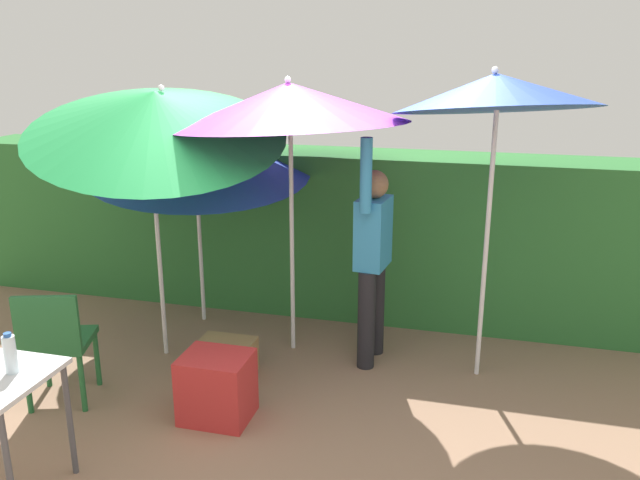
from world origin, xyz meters
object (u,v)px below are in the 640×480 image
Objects in this scene: person_vendor at (373,253)px; cooler_box at (217,387)px; umbrella_yellow at (156,114)px; umbrella_rainbow at (496,92)px; umbrella_navy at (198,152)px; umbrella_orange at (289,104)px; bottle_water at (10,354)px; crate_cardboard at (226,358)px; chair_plastic at (56,339)px.

cooler_box is at bearing -127.32° from person_vendor.
umbrella_yellow is 2.12m from cooler_box.
umbrella_rainbow is 1.20× the size of umbrella_navy.
umbrella_rainbow is 1.55m from umbrella_orange.
bottle_water is (-2.50, -2.11, -1.32)m from umbrella_rainbow.
umbrella_orange is 2.06m from crate_cardboard.
bottle_water reaches higher than crate_cardboard.
umbrella_orange is at bearing 81.09° from cooler_box.
cooler_box is (1.17, 0.11, -0.27)m from chair_plastic.
umbrella_orange is 9.71× the size of bottle_water.
bottle_water is at bearing -89.48° from umbrella_navy.
cooler_box is (-0.88, -1.15, -0.70)m from person_vendor.
cooler_box is at bearing -47.23° from umbrella_yellow.
umbrella_navy is at bearing 121.98° from crate_cardboard.
chair_plastic is (-2.05, -1.26, -0.42)m from person_vendor.
umbrella_orange is at bearing 43.55° from chair_plastic.
crate_cardboard is (-0.37, -0.58, -1.94)m from umbrella_orange.
bottle_water is (-1.65, -2.15, -0.06)m from person_vendor.
chair_plastic is 1.21m from cooler_box.
chair_plastic is 1.87× the size of cooler_box.
umbrella_yellow is at bearing -89.20° from umbrella_navy.
chair_plastic is at bearing -174.71° from cooler_box.
umbrella_navy is at bearing 90.80° from umbrella_yellow.
umbrella_yellow is 10.81× the size of bottle_water.
umbrella_orange reaches higher than bottle_water.
bottle_water is at bearing -127.41° from person_vendor.
umbrella_orange is 2.62× the size of chair_plastic.
umbrella_navy is 4.68× the size of crate_cardboard.
umbrella_navy is at bearing 169.39° from umbrella_rainbow.
umbrella_orange is at bearing -22.04° from umbrella_navy.
person_vendor is 2.45m from chair_plastic.
umbrella_yellow is 5.92× the size of crate_cardboard.
umbrella_orange is at bearing 66.41° from bottle_water.
umbrella_rainbow is 2.64m from umbrella_navy.
umbrella_orange is 2.67m from bottle_water.
crate_cardboard is (-0.18, 0.61, -0.10)m from cooler_box.
chair_plastic is at bearing -102.77° from umbrella_navy.
cooler_box is (0.79, -1.58, -1.37)m from umbrella_navy.
umbrella_rainbow is 10.27× the size of bottle_water.
crate_cardboard is 1.83× the size of bottle_water.
cooler_box is (-0.19, -1.18, -1.84)m from umbrella_orange.
umbrella_navy is at bearing 157.96° from umbrella_orange.
umbrella_orange is 4.90× the size of cooler_box.
chair_plastic is 3.71× the size of bottle_water.
bottle_water is (0.41, -0.89, 0.37)m from chair_plastic.
bottle_water is (0.01, -1.85, -1.14)m from umbrella_yellow.
chair_plastic is at bearing -112.41° from umbrella_yellow.
cooler_box is at bearing -98.91° from umbrella_orange.
umbrella_yellow reaches higher than person_vendor.
umbrella_orange is 1.13× the size of umbrella_navy.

